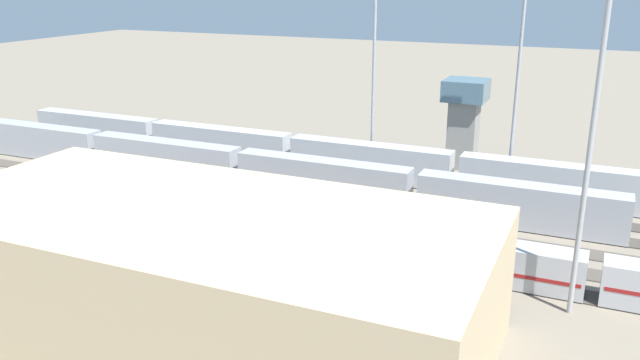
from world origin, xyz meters
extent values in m
plane|color=#756B5B|center=(0.00, 0.00, 0.00)|extent=(400.00, 400.00, 0.00)
cube|color=#3D3833|center=(0.00, -12.50, 0.06)|extent=(140.00, 2.80, 0.12)
cube|color=#3D3833|center=(0.00, -7.50, 0.06)|extent=(140.00, 2.80, 0.12)
cube|color=#3D3833|center=(0.00, -2.50, 0.06)|extent=(140.00, 2.80, 0.12)
cube|color=#4C443D|center=(0.00, 2.50, 0.06)|extent=(140.00, 2.80, 0.12)
cube|color=#4C443D|center=(0.00, 7.50, 0.06)|extent=(140.00, 2.80, 0.12)
cube|color=#3D3833|center=(0.00, 12.50, 0.06)|extent=(140.00, 2.80, 0.12)
cube|color=#B7BABF|center=(-26.09, -12.50, 2.62)|extent=(23.00, 3.00, 5.00)
cube|color=#B7BABF|center=(-1.89, -12.50, 2.62)|extent=(23.00, 3.00, 5.00)
cube|color=#B7BABF|center=(22.31, -12.50, 2.62)|extent=(23.00, 3.00, 5.00)
cube|color=#B7BABF|center=(46.51, -12.50, 2.62)|extent=(23.00, 3.00, 5.00)
cube|color=#A8AAB2|center=(-19.71, 12.50, 2.02)|extent=(23.00, 3.00, 3.80)
cube|color=maroon|center=(-19.71, 12.50, 1.65)|extent=(22.40, 3.06, 0.36)
cube|color=#A8AAB2|center=(4.49, 12.50, 2.02)|extent=(23.00, 3.00, 3.80)
cube|color=maroon|center=(4.49, 12.50, 1.46)|extent=(22.40, 3.06, 0.36)
cube|color=#A8AAB2|center=(-23.40, -2.50, 2.62)|extent=(23.00, 3.00, 5.00)
cube|color=#A8AAB2|center=(0.80, -2.50, 2.62)|extent=(23.00, 3.00, 5.00)
cube|color=#A8AAB2|center=(25.00, -2.50, 2.62)|extent=(23.00, 3.00, 5.00)
cube|color=#A8AAB2|center=(49.20, -2.50, 2.62)|extent=(23.00, 3.00, 5.00)
cylinder|color=#9EA0A5|center=(-0.81, -16.48, 13.68)|extent=(0.44, 0.44, 27.36)
cylinder|color=#9EA0A5|center=(-30.22, 15.92, 15.13)|extent=(0.44, 0.44, 30.26)
cylinder|color=#9EA0A5|center=(-20.32, -15.56, 13.87)|extent=(0.44, 0.44, 27.73)
cube|color=tan|center=(-3.51, 30.85, 5.17)|extent=(44.74, 21.08, 10.35)
cube|color=gray|center=(-12.26, -23.89, 5.00)|extent=(4.00, 4.00, 10.00)
cube|color=slate|center=(-12.26, -23.89, 11.50)|extent=(6.00, 6.00, 3.00)
camera|label=1|loc=(-31.00, 69.68, 27.49)|focal=36.68mm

